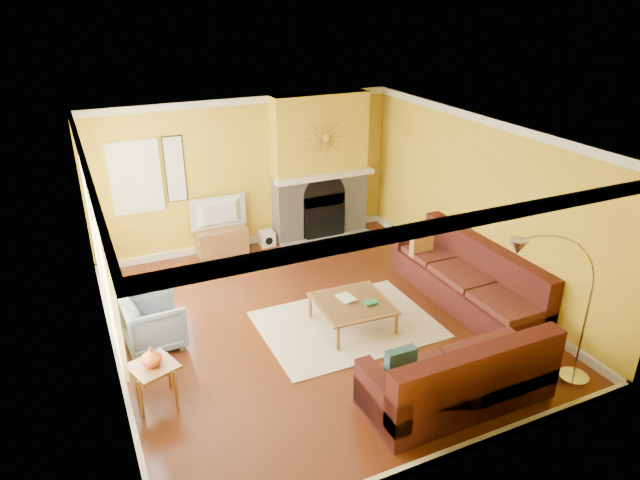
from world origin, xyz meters
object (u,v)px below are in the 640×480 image
sectional_sofa (422,303)px  coffee_table (352,314)px  armchair (154,323)px  media_console (222,241)px  side_table (155,384)px  arc_lamp (552,316)px

sectional_sofa → coffee_table: bearing=148.0°
armchair → media_console: bearing=-36.5°
sectional_sofa → side_table: (-3.60, 0.00, -0.19)m
sectional_sofa → coffee_table: sectional_sofa is taller
armchair → arc_lamp: (3.93, -2.90, 0.71)m
sectional_sofa → coffee_table: 0.98m
armchair → arc_lamp: size_ratio=0.36×
media_console → coffee_table: bearing=-72.1°
sectional_sofa → coffee_table: (-0.80, 0.50, -0.25)m
side_table → armchair: bearing=80.5°
sectional_sofa → media_console: size_ratio=4.18×
arc_lamp → sectional_sofa: bearing=107.3°
coffee_table → arc_lamp: (1.33, -2.20, 0.85)m
side_table → arc_lamp: (4.13, -1.70, 0.79)m
side_table → coffee_table: bearing=10.1°
media_console → side_table: side_table is taller
coffee_table → media_console: bearing=107.9°
arc_lamp → armchair: bearing=143.6°
armchair → arc_lamp: 4.94m
sectional_sofa → armchair: (-3.40, 1.20, -0.11)m
side_table → media_console: bearing=63.4°
sectional_sofa → arc_lamp: (0.53, -1.70, 0.60)m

